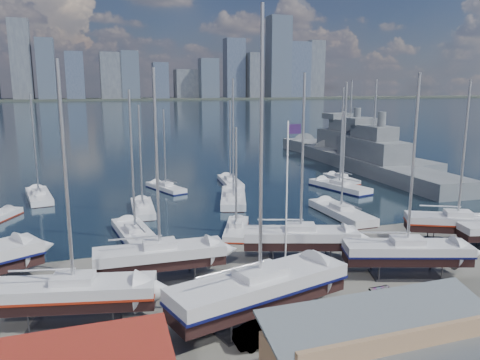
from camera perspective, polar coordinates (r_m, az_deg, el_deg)
name	(u,v)px	position (r m, az deg, el deg)	size (l,w,h in m)	color
ground	(274,280)	(38.07, 4.21, -12.09)	(1400.00, 1400.00, 0.00)	#605E59
water	(99,110)	(342.71, -16.78, 8.18)	(1400.00, 600.00, 0.40)	#182B39
far_shore	(90,99)	(602.41, -17.86, 9.34)	(1400.00, 80.00, 2.20)	#2D332D
skyline	(81,67)	(596.37, -18.84, 12.92)	(639.14, 43.80, 107.69)	#475166
sailboat_cradle_1	(74,293)	(32.60, -19.56, -12.84)	(10.76, 5.21, 16.70)	#2D2D33
sailboat_cradle_2	(160,255)	(37.66, -9.73, -9.05)	(10.20, 3.17, 16.47)	#2D2D33
sailboat_cradle_3	(260,288)	(31.06, 2.45, -13.07)	(12.94, 6.56, 19.83)	#2D2D33
sailboat_cradle_4	(300,237)	(41.81, 7.38, -6.93)	(10.33, 5.89, 16.25)	#2D2D33
sailboat_cradle_5	(407,252)	(40.30, 19.66, -8.23)	(10.37, 5.92, 16.15)	#2D2D33
sailboat_cradle_6	(457,222)	(50.69, 24.97, -4.71)	(9.90, 6.87, 15.74)	#2D2D33
sailboat_moored_2	(39,197)	(69.40, -23.29, -1.97)	(4.31, 10.23, 14.97)	black
sailboat_moored_3	(135,236)	(48.65, -12.63, -6.70)	(4.08, 10.67, 15.56)	black
sailboat_moored_4	(143,209)	(58.79, -11.77, -3.53)	(3.15, 9.19, 13.65)	black
sailboat_moored_5	(166,188)	(70.43, -9.03, -1.01)	(5.03, 8.69, 12.54)	black
sailboat_moored_6	(236,230)	(49.58, -0.47, -6.08)	(5.05, 8.01, 11.63)	black
sailboat_moored_7	(233,200)	(62.55, -0.82, -2.41)	(6.49, 11.64, 16.94)	black
sailboat_moored_8	(230,183)	(73.69, -1.19, -0.33)	(3.53, 9.43, 13.77)	black
sailboat_moored_9	(341,214)	(56.91, 12.22, -4.04)	(3.07, 10.86, 16.39)	black
sailboat_moored_10	(339,188)	(71.48, 12.02, -0.94)	(5.43, 10.97, 15.79)	black
sailboat_moored_11	(341,179)	(78.23, 12.23, 0.09)	(2.45, 8.03, 11.92)	black
naval_ship_east	(372,163)	(87.21, 15.78, 1.95)	(9.54, 45.19, 18.04)	slate
naval_ship_west	(349,153)	(100.65, 13.09, 3.27)	(9.67, 46.32, 18.14)	slate
car_b	(267,334)	(29.28, 3.36, -18.19)	(1.42, 4.06, 1.34)	gray
car_c	(425,310)	(33.86, 21.60, -14.56)	(2.53, 5.48, 1.52)	gray
car_d	(398,308)	(33.84, 18.66, -14.57)	(1.82, 4.48, 1.30)	gray
flagpole	(288,190)	(36.30, 5.86, -1.17)	(1.11, 0.12, 12.59)	white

